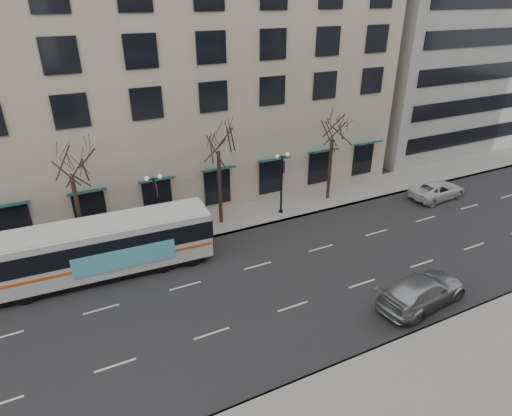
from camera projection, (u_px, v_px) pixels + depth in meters
ground at (274, 285)px, 26.54m from camera, size 160.00×160.00×0.00m
sidewalk_far at (276, 209)px, 35.68m from camera, size 80.00×4.00×0.15m
building_hotel at (143, 47)px, 37.22m from camera, size 40.00×20.00×24.00m
tree_far_left at (69, 163)px, 26.68m from camera, size 3.60×3.60×8.34m
tree_far_mid at (218, 139)px, 30.49m from camera, size 3.60×3.60×8.55m
tree_far_right at (333, 128)px, 34.63m from camera, size 3.60×3.60×8.06m
lamp_post_left at (157, 205)px, 29.84m from camera, size 1.22×0.45×5.21m
lamp_post_right at (282, 181)px, 33.76m from camera, size 1.22×0.45×5.21m
city_bus at (105, 247)px, 26.77m from camera, size 13.60×3.60×3.65m
silver_car at (423, 291)px, 24.61m from camera, size 6.26×3.19×1.74m
white_pickup at (437, 190)px, 37.50m from camera, size 5.46×2.78×1.48m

